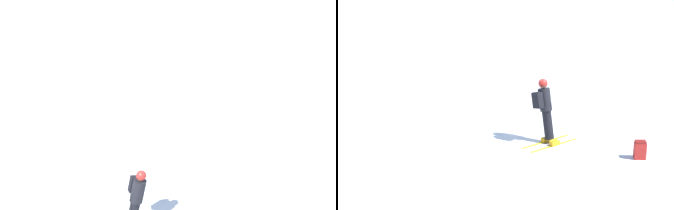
{
  "view_description": "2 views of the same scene",
  "coord_description": "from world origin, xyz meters",
  "views": [
    {
      "loc": [
        -0.34,
        -11.52,
        9.72
      ],
      "look_at": [
        0.43,
        3.86,
        1.68
      ],
      "focal_mm": 60.0,
      "sensor_mm": 36.0,
      "label": 1
    },
    {
      "loc": [
        -14.08,
        6.12,
        5.79
      ],
      "look_at": [
        -0.16,
        1.1,
        1.07
      ],
      "focal_mm": 60.0,
      "sensor_mm": 36.0,
      "label": 2
    }
  ],
  "objects": [
    {
      "name": "skier",
      "position": [
        -0.57,
        0.09,
        1.01
      ],
      "size": [
        1.26,
        1.77,
        1.83
      ],
      "rotation": [
        0.0,
        0.0,
        0.31
      ],
      "color": "yellow",
      "rests_on": "ground"
    }
  ]
}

